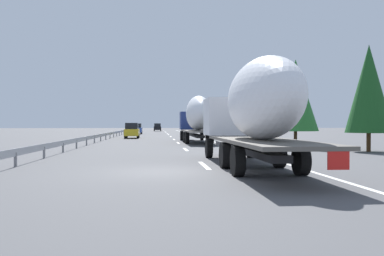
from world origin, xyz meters
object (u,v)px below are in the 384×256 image
at_px(truck_trailing, 253,109).
at_px(car_yellow_coupe, 132,131).
at_px(truck_lead, 197,117).
at_px(car_black_suv, 157,127).
at_px(car_blue_sedan, 137,129).
at_px(road_sign, 202,122).

height_order(truck_trailing, car_yellow_coupe, truck_trailing).
distance_m(truck_lead, car_black_suv, 63.24).
xyz_separation_m(truck_lead, car_blue_sedan, (33.84, 7.38, -1.51)).
distance_m(car_yellow_coupe, road_sign, 14.13).
relative_size(car_blue_sedan, car_black_suv, 0.99).
height_order(car_yellow_coupe, road_sign, road_sign).
bearing_deg(truck_lead, truck_trailing, -180.00).
height_order(truck_lead, car_yellow_coupe, truck_lead).
bearing_deg(truck_lead, car_yellow_coupe, 28.56).
xyz_separation_m(truck_lead, road_sign, (22.61, -3.10, -0.41)).
bearing_deg(car_black_suv, truck_lead, -176.75).
distance_m(car_blue_sedan, car_yellow_coupe, 21.16).
xyz_separation_m(truck_trailing, car_yellow_coupe, (34.40, 6.91, -1.41)).
distance_m(car_yellow_coupe, car_black_suv, 50.55).
height_order(truck_trailing, road_sign, truck_trailing).
xyz_separation_m(car_black_suv, road_sign, (-40.51, -6.68, 1.07)).
xyz_separation_m(car_yellow_coupe, car_black_suv, (50.44, -3.32, 0.03)).
bearing_deg(road_sign, car_yellow_coupe, 134.76).
relative_size(truck_lead, car_blue_sedan, 2.95).
bearing_deg(truck_lead, car_black_suv, 3.25).
bearing_deg(road_sign, truck_trailing, 176.00).
height_order(truck_lead, road_sign, truck_lead).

